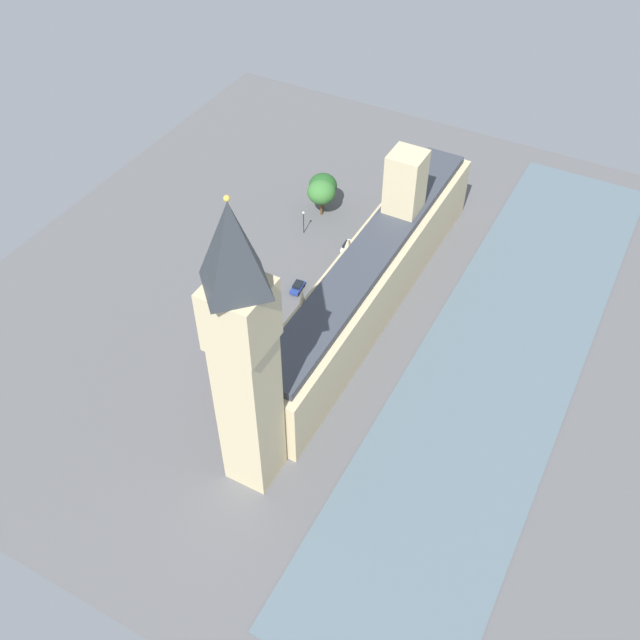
{
  "coord_description": "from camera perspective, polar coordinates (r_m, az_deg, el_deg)",
  "views": [
    {
      "loc": [
        -43.43,
        97.9,
        102.12
      ],
      "look_at": [
        1.0,
        15.29,
        8.1
      ],
      "focal_mm": 40.69,
      "sensor_mm": 36.0,
      "label": 1
    }
  ],
  "objects": [
    {
      "name": "pedestrian_midblock",
      "position": [
        132.62,
        -4.74,
        -5.06
      ],
      "size": [
        0.55,
        0.44,
        1.49
      ],
      "rotation": [
        0.0,
        0.0,
        1.51
      ],
      "color": "gray",
      "rests_on": "ground"
    },
    {
      "name": "plane_tree_near_tower",
      "position": [
        168.58,
        0.23,
        10.51
      ],
      "size": [
        6.48,
        6.48,
        9.28
      ],
      "color": "brown",
      "rests_on": "ground"
    },
    {
      "name": "car_white_far_end",
      "position": [
        160.18,
        2.18,
        5.83
      ],
      "size": [
        2.01,
        4.28,
        1.74
      ],
      "rotation": [
        0.0,
        0.0,
        3.19
      ],
      "color": "silver",
      "rests_on": "ground"
    },
    {
      "name": "parliament_building",
      "position": [
        142.9,
        4.21,
        3.69
      ],
      "size": [
        11.32,
        79.15,
        27.78
      ],
      "color": "#CCBA8E",
      "rests_on": "ground"
    },
    {
      "name": "double_decker_bus_opposite_hall",
      "position": [
        134.3,
        -5.99,
        -3.06
      ],
      "size": [
        2.87,
        10.56,
        4.75
      ],
      "rotation": [
        0.0,
        0.0,
        0.03
      ],
      "color": "red",
      "rests_on": "ground"
    },
    {
      "name": "ground_plane",
      "position": [
        147.99,
        3.15,
        1.34
      ],
      "size": [
        149.15,
        149.15,
        0.0
      ],
      "primitive_type": "plane",
      "color": "#565659"
    },
    {
      "name": "pedestrian_leading",
      "position": [
        129.9,
        -6.51,
        -6.67
      ],
      "size": [
        0.46,
        0.57,
        1.6
      ],
      "rotation": [
        0.0,
        0.0,
        3.1
      ],
      "color": "navy",
      "rests_on": "ground"
    },
    {
      "name": "river_thames",
      "position": [
        142.02,
        14.08,
        -2.62
      ],
      "size": [
        28.91,
        134.24,
        0.25
      ],
      "primitive_type": "cube",
      "color": "slate",
      "rests_on": "ground"
    },
    {
      "name": "street_lamp_corner",
      "position": [
        162.75,
        -1.31,
        8.02
      ],
      "size": [
        0.56,
        0.56,
        5.83
      ],
      "color": "black",
      "rests_on": "ground"
    },
    {
      "name": "pedestrian_under_trees",
      "position": [
        165.75,
        4.64,
        7.2
      ],
      "size": [
        0.64,
        0.7,
        1.68
      ],
      "rotation": [
        0.0,
        0.0,
        5.75
      ],
      "color": "#336B60",
      "rests_on": "ground"
    },
    {
      "name": "car_blue_by_river_gate",
      "position": [
        150.07,
        -1.78,
        2.62
      ],
      "size": [
        2.3,
        4.34,
        1.74
      ],
      "rotation": [
        0.0,
        0.0,
        0.11
      ],
      "color": "navy",
      "rests_on": "ground"
    },
    {
      "name": "plane_tree_kerbside",
      "position": [
        167.01,
        0.11,
        10.04
      ],
      "size": [
        6.52,
        6.52,
        9.07
      ],
      "color": "brown",
      "rests_on": "ground"
    },
    {
      "name": "clock_tower",
      "position": [
        100.47,
        -6.01,
        -2.62
      ],
      "size": [
        8.37,
        8.37,
        54.54
      ],
      "color": "#CCBA8E",
      "rests_on": "ground"
    }
  ]
}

